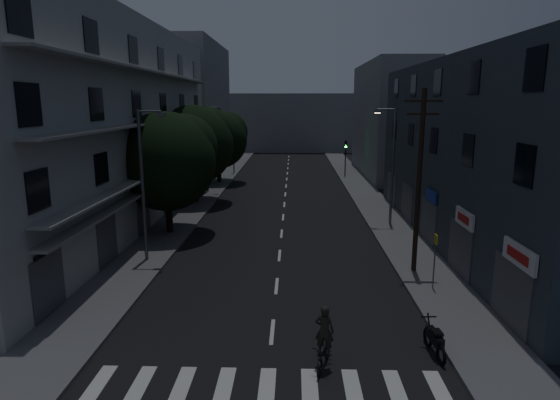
{
  "coord_description": "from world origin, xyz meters",
  "views": [
    {
      "loc": [
        0.77,
        -14.25,
        8.48
      ],
      "look_at": [
        0.0,
        12.0,
        3.0
      ],
      "focal_mm": 30.0,
      "sensor_mm": 36.0,
      "label": 1
    }
  ],
  "objects_px": {
    "utility_pole": "(419,178)",
    "cyclist": "(324,347)",
    "bus_stop_sign": "(435,251)",
    "motorcycle": "(434,341)"
  },
  "relations": [
    {
      "from": "utility_pole",
      "to": "motorcycle",
      "type": "xyz_separation_m",
      "value": [
        -1.26,
        -7.87,
        -4.38
      ]
    },
    {
      "from": "cyclist",
      "to": "utility_pole",
      "type": "bearing_deg",
      "value": 76.33
    },
    {
      "from": "motorcycle",
      "to": "cyclist",
      "type": "distance_m",
      "value": 3.96
    },
    {
      "from": "motorcycle",
      "to": "utility_pole",
      "type": "bearing_deg",
      "value": 76.27
    },
    {
      "from": "motorcycle",
      "to": "cyclist",
      "type": "bearing_deg",
      "value": -170.97
    },
    {
      "from": "utility_pole",
      "to": "cyclist",
      "type": "relative_size",
      "value": 4.17
    },
    {
      "from": "cyclist",
      "to": "bus_stop_sign",
      "type": "bearing_deg",
      "value": 66.8
    },
    {
      "from": "motorcycle",
      "to": "cyclist",
      "type": "height_order",
      "value": "cyclist"
    },
    {
      "from": "utility_pole",
      "to": "cyclist",
      "type": "bearing_deg",
      "value": -120.09
    },
    {
      "from": "cyclist",
      "to": "motorcycle",
      "type": "bearing_deg",
      "value": 30.08
    }
  ]
}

